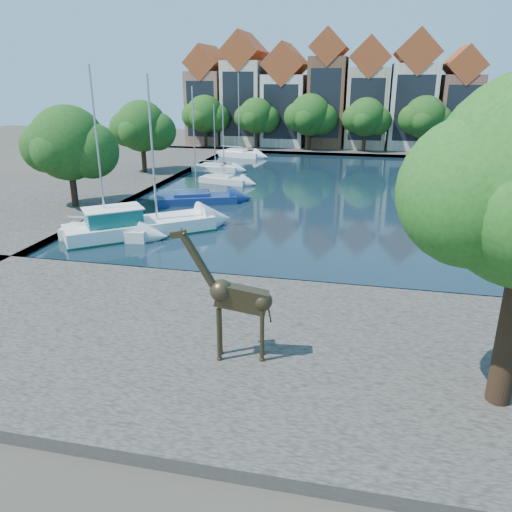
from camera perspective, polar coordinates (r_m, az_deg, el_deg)
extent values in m
plane|color=#38332B|center=(26.93, 5.87, -3.77)|extent=(160.00, 160.00, 0.00)
cube|color=black|center=(49.79, 9.26, 7.17)|extent=(38.00, 50.00, 0.08)
cube|color=#534F47|center=(20.62, 3.49, -10.77)|extent=(50.00, 14.00, 0.50)
cube|color=#534F47|center=(81.28, 10.79, 12.08)|extent=(60.00, 16.00, 0.50)
cube|color=#534F47|center=(56.85, -17.01, 8.34)|extent=(14.00, 52.00, 0.50)
cylinder|color=#332114|center=(17.94, 27.15, -7.19)|extent=(0.80, 0.80, 5.50)
sphere|color=#1C4D16|center=(15.79, 23.76, 6.71)|extent=(4.48, 4.48, 4.48)
cube|color=#8F614E|center=(84.67, -5.35, 16.54)|extent=(5.39, 9.00, 11.00)
cube|color=#92381D|center=(84.56, -5.51, 21.08)|extent=(5.44, 9.18, 5.44)
cube|color=black|center=(80.42, -6.36, 16.34)|extent=(4.40, 0.05, 8.25)
cube|color=beige|center=(83.01, -1.24, 17.07)|extent=(5.88, 9.00, 12.50)
cube|color=#92381D|center=(83.00, -1.28, 22.30)|extent=(5.94, 9.18, 5.94)
cube|color=black|center=(78.67, -2.04, 16.91)|extent=(4.80, 0.05, 9.38)
cube|color=silver|center=(81.78, 3.38, 16.30)|extent=(6.37, 9.00, 10.50)
cube|color=#92381D|center=(81.64, 3.48, 20.98)|extent=(6.43, 9.18, 6.43)
cube|color=black|center=(77.37, 2.82, 16.11)|extent=(5.20, 0.05, 7.88)
cube|color=brown|center=(80.92, 8.15, 17.00)|extent=(5.39, 9.00, 13.00)
cube|color=#92381D|center=(80.93, 8.44, 22.45)|extent=(5.44, 9.18, 5.44)
cube|color=black|center=(76.46, 7.86, 16.85)|extent=(4.40, 0.05, 9.75)
cube|color=tan|center=(80.69, 12.55, 16.20)|extent=(5.88, 9.00, 11.50)
cube|color=#92381D|center=(80.61, 12.95, 21.21)|extent=(5.94, 9.18, 5.94)
cube|color=black|center=(76.22, 12.51, 16.01)|extent=(4.80, 0.05, 8.62)
cube|color=beige|center=(80.89, 17.34, 15.98)|extent=(6.37, 9.00, 12.00)
cube|color=#92381D|center=(80.84, 17.91, 21.22)|extent=(6.43, 9.18, 6.43)
cube|color=black|center=(76.42, 17.58, 15.78)|extent=(5.20, 0.05, 9.00)
cube|color=brown|center=(81.66, 21.98, 14.96)|extent=(5.39, 9.00, 10.50)
cube|color=#92381D|center=(81.52, 22.59, 19.46)|extent=(5.44, 9.18, 5.44)
cube|color=black|center=(77.24, 22.47, 14.70)|extent=(4.40, 0.05, 7.88)
cylinder|color=#332114|center=(79.47, -5.78, 13.49)|extent=(0.50, 0.50, 3.20)
sphere|color=#143E12|center=(79.18, -5.87, 15.85)|extent=(5.60, 5.60, 5.60)
sphere|color=#143E12|center=(79.00, -4.58, 15.47)|extent=(4.20, 4.20, 4.20)
sphere|color=#143E12|center=(79.32, -7.05, 15.61)|extent=(3.92, 3.92, 3.92)
cylinder|color=#332114|center=(77.37, 0.02, 13.42)|extent=(0.50, 0.50, 3.20)
sphere|color=#143E12|center=(77.08, 0.02, 15.76)|extent=(5.20, 5.20, 5.20)
sphere|color=#143E12|center=(77.09, 1.24, 15.36)|extent=(3.90, 3.90, 3.90)
sphere|color=#143E12|center=(77.03, -1.13, 15.56)|extent=(3.64, 3.64, 3.64)
cylinder|color=#332114|center=(76.05, 6.07, 13.20)|extent=(0.50, 0.50, 3.20)
sphere|color=#143E12|center=(75.74, 6.17, 15.76)|extent=(6.00, 6.00, 6.00)
sphere|color=#143E12|center=(75.90, 7.58, 15.26)|extent=(4.50, 4.50, 4.50)
sphere|color=#143E12|center=(75.57, 4.83, 15.56)|extent=(4.20, 4.20, 4.20)
cylinder|color=#332114|center=(75.56, 12.26, 12.83)|extent=(0.50, 0.50, 3.20)
sphere|color=#143E12|center=(75.26, 12.44, 15.26)|extent=(5.40, 5.40, 5.40)
sphere|color=#143E12|center=(75.60, 13.68, 14.78)|extent=(4.05, 4.05, 4.05)
sphere|color=#143E12|center=(74.91, 11.25, 15.11)|extent=(3.78, 3.78, 3.78)
cylinder|color=#332114|center=(75.91, 18.43, 12.32)|extent=(0.50, 0.50, 3.20)
sphere|color=#143E12|center=(75.61, 18.71, 14.82)|extent=(5.80, 5.80, 5.80)
sphere|color=#143E12|center=(76.14, 19.98, 14.27)|extent=(4.35, 4.35, 4.35)
sphere|color=#143E12|center=(75.09, 17.47, 14.69)|extent=(4.06, 4.06, 4.06)
cylinder|color=#332114|center=(77.10, 24.46, 11.68)|extent=(0.50, 0.50, 3.20)
sphere|color=#143E12|center=(76.81, 24.80, 14.00)|extent=(5.20, 5.20, 5.20)
sphere|color=#143E12|center=(77.47, 25.85, 13.49)|extent=(3.90, 3.90, 3.90)
sphere|color=#143E12|center=(76.17, 23.75, 13.91)|extent=(3.64, 3.64, 3.64)
cylinder|color=#332114|center=(44.36, -20.15, 7.53)|extent=(0.54, 0.54, 3.40)
sphere|color=#143E12|center=(43.82, -20.70, 12.00)|extent=(6.00, 6.00, 6.00)
sphere|color=#143E12|center=(43.21, -18.34, 11.36)|extent=(4.50, 4.50, 4.50)
sphere|color=#143E12|center=(44.44, -22.75, 11.44)|extent=(4.20, 4.20, 4.20)
cylinder|color=#332114|center=(58.67, -12.70, 10.99)|extent=(0.54, 0.54, 3.40)
sphere|color=#143E12|center=(58.28, -12.96, 14.27)|extent=(5.60, 5.60, 5.60)
sphere|color=#143E12|center=(57.91, -11.23, 13.80)|extent=(4.20, 4.20, 4.20)
sphere|color=#143E12|center=(58.61, -14.51, 13.90)|extent=(3.92, 3.92, 3.92)
cylinder|color=#372D1B|center=(19.06, -4.27, -8.98)|extent=(0.16, 0.16, 2.13)
cylinder|color=#372D1B|center=(19.45, -4.12, -8.35)|extent=(0.16, 0.16, 2.13)
cylinder|color=#372D1B|center=(18.96, 0.69, -9.09)|extent=(0.16, 0.16, 2.13)
cylinder|color=#372D1B|center=(19.35, 0.72, -8.45)|extent=(0.16, 0.16, 2.13)
cube|color=#372D1B|center=(18.55, -1.64, -4.86)|extent=(2.13, 0.92, 1.25)
cylinder|color=#372D1B|center=(18.17, -6.45, -0.78)|extent=(1.40, 0.55, 2.21)
cube|color=#372D1B|center=(17.94, -8.90, 2.49)|extent=(0.62, 0.29, 0.34)
cube|color=white|center=(36.47, -13.05, 3.37)|extent=(9.95, 8.85, 1.28)
cube|color=#16605B|center=(35.91, -15.97, 4.25)|extent=(4.27, 4.06, 1.18)
cylinder|color=#B2B2B7|center=(35.68, -11.78, 11.79)|extent=(0.16, 0.16, 9.86)
cube|color=silver|center=(36.31, -16.72, 2.75)|extent=(6.26, 2.72, 1.02)
cube|color=silver|center=(36.21, -16.77, 3.26)|extent=(2.80, 1.75, 0.57)
cylinder|color=#B2B2B7|center=(35.16, -17.63, 11.48)|extent=(0.14, 0.14, 10.61)
cube|color=navy|center=(45.08, -6.82, 6.58)|extent=(7.41, 4.96, 0.86)
cube|color=navy|center=(45.02, -6.83, 6.94)|extent=(3.49, 2.76, 0.48)
cylinder|color=#B2B2B7|center=(44.23, -7.08, 12.71)|extent=(0.11, 0.11, 9.23)
cube|color=silver|center=(53.45, -3.66, 8.72)|extent=(5.44, 2.82, 0.79)
cube|color=silver|center=(53.40, -3.67, 9.00)|extent=(2.47, 1.70, 0.44)
cylinder|color=#B2B2B7|center=(52.79, -3.76, 13.35)|extent=(0.10, 0.10, 8.24)
cube|color=silver|center=(60.59, -4.67, 10.03)|extent=(5.38, 1.91, 0.83)
cube|color=silver|center=(60.55, -4.67, 10.29)|extent=(2.36, 1.33, 0.46)
cylinder|color=#B2B2B7|center=(60.08, -4.77, 13.54)|extent=(0.11, 0.11, 7.00)
cube|color=white|center=(71.52, -1.93, 11.64)|extent=(6.39, 3.38, 0.96)
cube|color=white|center=(71.48, -1.94, 11.89)|extent=(2.92, 2.02, 0.53)
cylinder|color=#B2B2B7|center=(70.95, -1.98, 16.01)|extent=(0.13, 0.13, 10.40)
cube|color=navy|center=(49.39, 26.84, 5.82)|extent=(8.43, 3.13, 0.99)
cube|color=navy|center=(49.33, 26.90, 6.19)|extent=(3.71, 2.14, 0.55)
cube|color=silver|center=(51.59, 24.45, 6.70)|extent=(6.19, 4.34, 0.99)
cube|color=silver|center=(51.52, 24.50, 7.05)|extent=(2.94, 2.39, 0.55)
cylinder|color=#B2B2B7|center=(50.89, 25.18, 11.67)|extent=(0.13, 0.13, 8.55)
cube|color=beige|center=(62.17, 24.09, 8.67)|extent=(5.78, 3.60, 0.87)
cube|color=beige|center=(62.12, 24.13, 8.93)|extent=(2.69, 2.05, 0.48)
cylinder|color=#B2B2B7|center=(61.58, 24.70, 12.85)|extent=(0.12, 0.12, 8.71)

